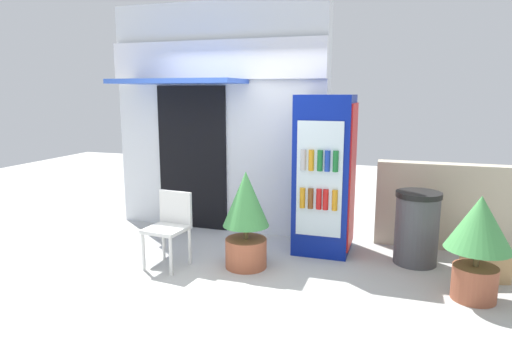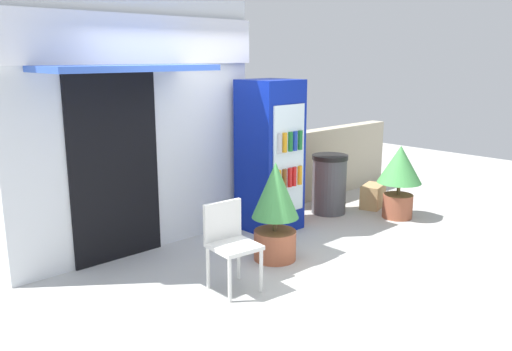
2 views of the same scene
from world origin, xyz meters
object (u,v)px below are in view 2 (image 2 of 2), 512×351
Objects in this scene: potted_plant_near_shop at (275,207)px; cardboard_box at (373,196)px; trash_bin at (329,184)px; plastic_chair at (229,239)px; drink_cooler at (271,156)px; potted_plant_curbside at (399,174)px.

cardboard_box is at bearing 9.84° from potted_plant_near_shop.
potted_plant_near_shop is 2.54× the size of cardboard_box.
potted_plant_near_shop is at bearing -170.16° from cardboard_box.
trash_bin is 0.79m from cardboard_box.
potted_plant_near_shop reaches higher than plastic_chair.
trash_bin is 1.95× the size of cardboard_box.
drink_cooler is 1.98m from cardboard_box.
trash_bin is at bearing 19.20° from plastic_chair.
drink_cooler is 1.87m from potted_plant_curbside.
drink_cooler reaches higher than potted_plant_near_shop.
drink_cooler reaches higher than cardboard_box.
drink_cooler reaches higher than potted_plant_curbside.
potted_plant_curbside reaches higher than plastic_chair.
drink_cooler is at bearing 175.08° from trash_bin.
potted_plant_near_shop reaches higher than cardboard_box.
potted_plant_near_shop is at bearing 14.06° from plastic_chair.
trash_bin is (1.09, -0.09, -0.54)m from drink_cooler.
plastic_chair is 3.42m from cardboard_box.
potted_plant_curbside is at bearing -29.32° from drink_cooler.
potted_plant_near_shop is 2.34m from potted_plant_curbside.
cardboard_box is (0.17, 0.53, -0.45)m from potted_plant_curbside.
drink_cooler is 1.75× the size of potted_plant_near_shop.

